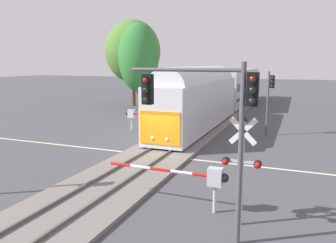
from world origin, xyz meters
The scene contains 11 objects.
ground_plane centered at (0.00, 0.00, 0.00)m, with size 220.00×220.00×0.00m, color #47474C.
road_centre_stripe centered at (0.00, 0.00, 0.00)m, with size 44.00×0.20×0.01m.
railway_track centered at (0.00, 0.00, 0.10)m, with size 4.40×80.00×0.32m.
commuter_train centered at (0.00, 18.29, 2.79)m, with size 3.04×38.68×5.16m.
crossing_gate_near centered at (4.79, -6.58, 1.39)m, with size 5.15×0.40×1.80m.
crossing_signal_mast centered at (6.36, -7.25, 2.45)m, with size 1.36×0.44×4.02m.
crossing_gate_far centered at (-4.53, 6.58, 1.39)m, with size 6.28×0.40×1.80m.
traffic_signal_far_side centered at (5.92, 8.72, 3.43)m, with size 0.53×0.38×5.11m.
traffic_signal_near_right centered at (5.49, -8.55, 4.34)m, with size 4.13×0.38×5.78m.
pine_left_background centered at (-12.93, 21.70, 7.30)m, with size 7.36×7.36×11.45m.
oak_behind_train centered at (-10.34, 18.17, 6.37)m, with size 4.87×4.87×10.53m.
Camera 1 is at (8.06, -18.48, 5.73)m, focal length 35.39 mm.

